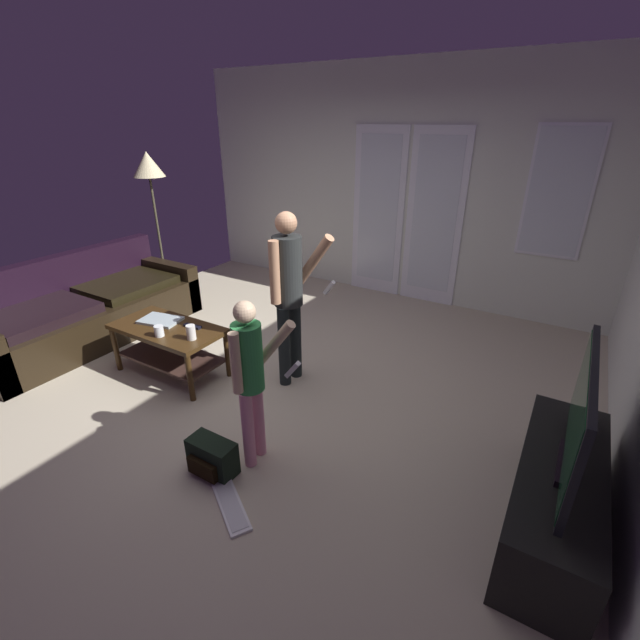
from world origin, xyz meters
TOP-DOWN VIEW (x-y plane):
  - ground_plane at (0.00, 0.00)m, footprint 5.50×5.57m
  - wall_back_with_doors at (0.07, 2.75)m, footprint 5.50×0.09m
  - leather_couch at (-2.19, -0.17)m, footprint 0.97×2.29m
  - coffee_table at (-0.80, -0.25)m, footprint 1.03×0.52m
  - tv_stand at (2.38, -0.30)m, footprint 0.43×1.34m
  - flat_screen_tv at (2.38, -0.30)m, footprint 0.08×1.10m
  - person_adult at (0.21, 0.23)m, footprint 0.49×0.41m
  - person_child at (0.58, -0.74)m, footprint 0.38×0.35m
  - floor_lamp at (-2.52, 1.19)m, footprint 0.39×0.39m
  - backpack at (0.41, -0.99)m, footprint 0.33×0.20m
  - loose_keyboard at (0.71, -1.16)m, footprint 0.44×0.34m
  - laptop_closed at (-0.94, -0.20)m, footprint 0.40×0.31m
  - cup_near_edge at (-0.71, -0.40)m, footprint 0.08×0.08m
  - cup_by_laptop at (-0.43, -0.30)m, footprint 0.08×0.08m
  - tv_remote_black at (-0.59, -0.14)m, footprint 0.17×0.06m

SIDE VIEW (x-z plane):
  - ground_plane at x=0.00m, z-range -0.02..0.00m
  - loose_keyboard at x=0.71m, z-range 0.00..0.02m
  - backpack at x=0.41m, z-range 0.00..0.24m
  - tv_stand at x=2.38m, z-range 0.00..0.44m
  - leather_couch at x=-2.19m, z-range -0.14..0.71m
  - coffee_table at x=-0.80m, z-range 0.11..0.58m
  - tv_remote_black at x=-0.59m, z-range 0.47..0.50m
  - laptop_closed at x=-0.94m, z-range 0.47..0.50m
  - cup_near_edge at x=-0.71m, z-range 0.47..0.57m
  - cup_by_laptop at x=-0.43m, z-range 0.47..0.60m
  - person_child at x=0.58m, z-range 0.12..1.30m
  - flat_screen_tv at x=2.38m, z-range 0.45..1.08m
  - person_adult at x=0.21m, z-range 0.15..1.66m
  - wall_back_with_doors at x=0.07m, z-range -0.04..2.79m
  - floor_lamp at x=-2.52m, z-range 0.68..2.49m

